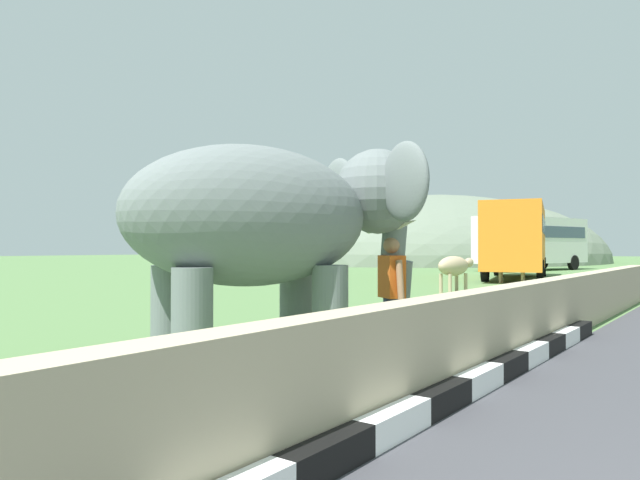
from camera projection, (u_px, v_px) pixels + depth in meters
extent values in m
cube|color=black|center=(327.00, 457.00, 3.79)|extent=(0.90, 0.20, 0.24)
cube|color=white|center=(394.00, 424.00, 4.51)|extent=(0.90, 0.20, 0.24)
cube|color=black|center=(443.00, 399.00, 5.24)|extent=(0.90, 0.20, 0.24)
cube|color=white|center=(479.00, 381.00, 5.96)|extent=(0.90, 0.20, 0.24)
cube|color=black|center=(508.00, 367.00, 6.68)|extent=(0.90, 0.20, 0.24)
cube|color=white|center=(531.00, 355.00, 7.41)|extent=(0.90, 0.20, 0.24)
cube|color=black|center=(550.00, 345.00, 8.13)|extent=(0.90, 0.20, 0.24)
cube|color=white|center=(566.00, 337.00, 8.85)|extent=(0.90, 0.20, 0.24)
cube|color=black|center=(580.00, 331.00, 9.57)|extent=(0.90, 0.20, 0.24)
cube|color=tan|center=(418.00, 352.00, 5.50)|extent=(28.00, 0.36, 1.00)
cylinder|color=slate|center=(296.00, 312.00, 7.70)|extent=(0.44, 0.44, 1.30)
cylinder|color=slate|center=(330.00, 319.00, 6.92)|extent=(0.44, 0.44, 1.30)
cylinder|color=slate|center=(170.00, 319.00, 6.86)|extent=(0.44, 0.44, 1.30)
cylinder|color=slate|center=(192.00, 329.00, 6.08)|extent=(0.44, 0.44, 1.30)
ellipsoid|color=slate|center=(250.00, 216.00, 6.91)|extent=(3.48, 2.71, 1.70)
sphere|color=slate|center=(377.00, 192.00, 7.84)|extent=(1.16, 1.16, 1.16)
ellipsoid|color=#D84C8C|center=(394.00, 182.00, 7.98)|extent=(0.59, 0.73, 0.44)
ellipsoid|color=slate|center=(339.00, 192.00, 8.44)|extent=(0.58, 0.92, 1.00)
ellipsoid|color=slate|center=(405.00, 182.00, 7.09)|extent=(0.58, 0.92, 1.00)
cylinder|color=slate|center=(395.00, 232.00, 7.97)|extent=(0.50, 0.56, 0.99)
cylinder|color=slate|center=(401.00, 289.00, 8.02)|extent=(0.38, 0.43, 0.83)
cone|color=beige|center=(379.00, 225.00, 8.19)|extent=(0.36, 0.57, 0.22)
cone|color=beige|center=(404.00, 224.00, 7.70)|extent=(0.36, 0.57, 0.22)
cylinder|color=navy|center=(389.00, 327.00, 7.95)|extent=(0.15, 0.15, 0.82)
cylinder|color=navy|center=(395.00, 329.00, 7.76)|extent=(0.15, 0.15, 0.82)
cube|color=#D85919|center=(392.00, 277.00, 7.86)|extent=(0.43, 0.47, 0.58)
cylinder|color=#9E7251|center=(384.00, 278.00, 8.11)|extent=(0.16, 0.17, 0.53)
cylinder|color=#9E7251|center=(400.00, 280.00, 7.62)|extent=(0.17, 0.18, 0.53)
sphere|color=#9E7251|center=(392.00, 245.00, 7.87)|extent=(0.23, 0.23, 0.23)
cube|color=orange|center=(516.00, 238.00, 27.80)|extent=(9.64, 4.74, 3.00)
cube|color=#3F5160|center=(516.00, 226.00, 27.81)|extent=(8.93, 4.59, 0.76)
cylinder|color=black|center=(497.00, 266.00, 30.98)|extent=(1.04, 0.54, 1.00)
cylinder|color=black|center=(543.00, 267.00, 30.11)|extent=(1.04, 0.54, 1.00)
cylinder|color=black|center=(485.00, 270.00, 25.46)|extent=(1.04, 0.54, 1.00)
cylinder|color=black|center=(540.00, 271.00, 24.59)|extent=(1.04, 0.54, 1.00)
cube|color=silver|center=(532.00, 240.00, 38.05)|extent=(9.75, 5.13, 3.00)
cube|color=#3F5160|center=(532.00, 232.00, 38.06)|extent=(9.04, 4.95, 0.76)
cylinder|color=black|center=(542.00, 262.00, 40.75)|extent=(1.04, 0.58, 1.00)
cylinder|color=black|center=(573.00, 263.00, 38.90)|extent=(1.04, 0.58, 1.00)
cylinder|color=black|center=(489.00, 263.00, 37.15)|extent=(1.04, 0.58, 1.00)
cylinder|color=black|center=(520.00, 264.00, 35.31)|extent=(1.04, 0.58, 1.00)
cylinder|color=tan|center=(500.00, 276.00, 24.27)|extent=(0.12, 0.12, 0.65)
cylinder|color=tan|center=(502.00, 275.00, 24.59)|extent=(0.12, 0.12, 0.65)
cylinder|color=tan|center=(522.00, 276.00, 23.85)|extent=(0.12, 0.12, 0.65)
cylinder|color=tan|center=(524.00, 276.00, 24.17)|extent=(0.12, 0.12, 0.65)
ellipsoid|color=tan|center=(512.00, 262.00, 24.23)|extent=(0.82, 1.57, 0.66)
ellipsoid|color=tan|center=(489.00, 260.00, 24.67)|extent=(0.32, 0.43, 0.32)
cylinder|color=tan|center=(457.00, 282.00, 19.57)|extent=(0.12, 0.12, 0.65)
cylinder|color=tan|center=(466.00, 283.00, 19.30)|extent=(0.12, 0.12, 0.65)
cylinder|color=tan|center=(441.00, 283.00, 18.96)|extent=(0.12, 0.12, 0.65)
cylinder|color=tan|center=(450.00, 284.00, 18.69)|extent=(0.12, 0.12, 0.65)
ellipsoid|color=tan|center=(453.00, 266.00, 19.14)|extent=(1.59, 0.88, 0.66)
ellipsoid|color=tan|center=(469.00, 262.00, 19.77)|extent=(0.44, 0.33, 0.32)
ellipsoid|color=slate|center=(437.00, 262.00, 62.67)|extent=(42.69, 34.15, 14.19)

